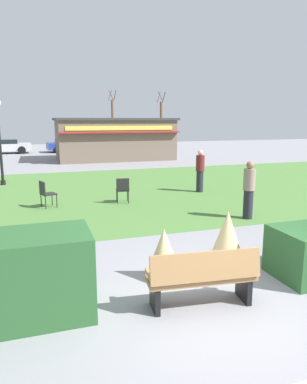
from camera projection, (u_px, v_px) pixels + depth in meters
The scene contains 15 objects.
ground_plane at pixel (224, 306), 5.54m from camera, with size 80.00×80.00×0.00m, color gray.
lawn_patch at pixel (107, 191), 14.51m from camera, with size 36.00×12.00×0.01m, color #4C7A38.
park_bench at pixel (202, 278), 5.45m from camera, with size 1.75×0.70×0.95m.
hedge_left at pixel (15, 278), 5.09m from camera, with size 2.17×1.10×1.26m, color #28562B.
ornamental_grass_behind_left at pixel (164, 254), 6.43m from camera, with size 0.70×0.70×0.95m, color #D1BC7F.
ornamental_grass_behind_right at pixel (227, 238), 7.07m from camera, with size 0.76×0.76×1.10m, color #D1BC7F.
food_kiosk at pixel (114, 139), 26.10m from camera, with size 8.43×5.07×2.97m.
cafe_chair_east at pixel (46, 192), 11.67m from camera, with size 0.56×0.56×0.89m.
cafe_chair_north at pixel (123, 188), 12.30m from camera, with size 0.50×0.50×0.89m.
person_strolling at pixel (200, 171), 14.19m from camera, with size 0.34×0.34×1.69m.
person_standing at pixel (249, 190), 10.32m from camera, with size 0.34×0.34×1.69m.
parked_car_west_slot at pixel (4, 146), 30.48m from camera, with size 4.32×2.30×1.20m.
parked_car_center_slot at pixel (71, 145), 32.18m from camera, with size 4.34×2.32×1.20m.
tree_left_bg at pixel (113, 121), 40.52m from camera, with size 0.91×0.96×6.10m.
tree_right_bg at pixel (161, 123), 38.72m from camera, with size 0.91×0.96×5.81m.
Camera 1 is at (-2.63, -4.48, 2.85)m, focal length 33.35 mm.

